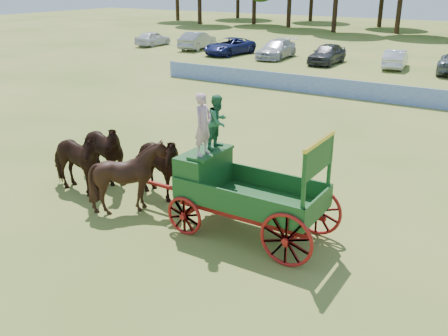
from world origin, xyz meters
TOP-DOWN VIEW (x-y plane):
  - ground at (0.00, 0.00)m, footprint 160.00×160.00m
  - horse_lead_left at (-3.92, 0.11)m, footprint 2.56×1.23m
  - horse_lead_right at (-3.92, 1.21)m, footprint 2.66×1.49m
  - horse_wheel_left at (-1.52, 0.11)m, footprint 2.07×1.87m
  - horse_wheel_right at (-1.52, 1.21)m, footprint 2.71×1.63m
  - farm_dray at (1.44, 0.67)m, footprint 5.99×2.00m
  - sponsor_banner at (-1.00, 18.00)m, footprint 26.00×0.08m
  - parked_cars at (-5.48, 29.89)m, footprint 41.60×6.94m

SIDE VIEW (x-z plane):
  - ground at x=0.00m, z-range 0.00..0.00m
  - sponsor_banner at x=-1.00m, z-range 0.00..1.05m
  - parked_cars at x=-5.48m, z-range -0.04..1.60m
  - horse_lead_left at x=-3.92m, z-range 0.00..2.13m
  - horse_lead_right at x=-3.92m, z-range 0.00..2.13m
  - horse_wheel_right at x=-1.52m, z-range 0.00..2.13m
  - horse_wheel_left at x=-1.52m, z-range 0.00..2.14m
  - farm_dray at x=1.44m, z-range -0.27..3.52m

